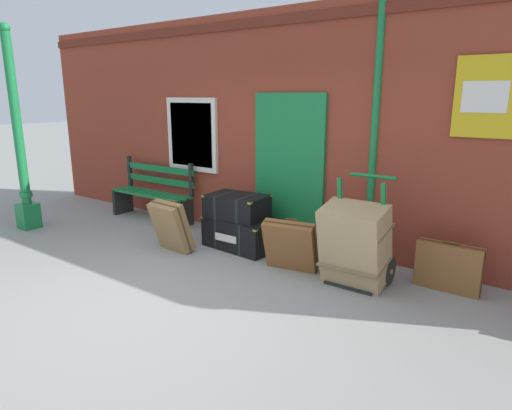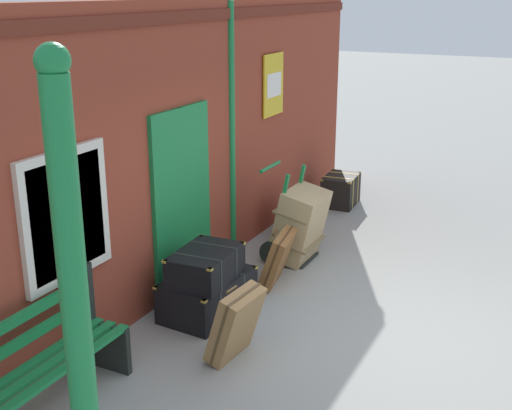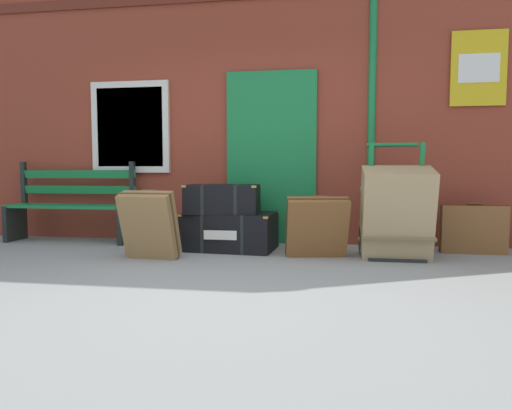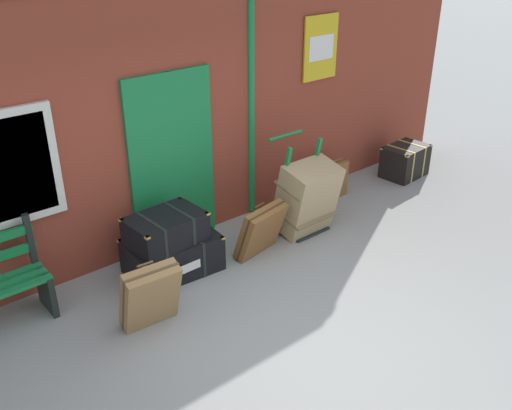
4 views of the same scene
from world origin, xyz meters
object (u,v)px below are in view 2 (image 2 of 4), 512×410
steamer_trunk_base (208,294)px  suitcase_brown (277,258)px  porters_trolley (287,237)px  corner_trunk (341,190)px  suitcase_caramel (292,215)px  suitcase_umber (235,324)px  steamer_trunk_middle (206,265)px  platform_bench (43,365)px  large_brown_trunk (300,224)px

steamer_trunk_base → suitcase_brown: bearing=-20.0°
porters_trolley → corner_trunk: size_ratio=1.66×
suitcase_caramel → suitcase_umber: size_ratio=0.97×
steamer_trunk_middle → suitcase_caramel: size_ratio=1.22×
steamer_trunk_middle → porters_trolley: size_ratio=0.70×
platform_bench → steamer_trunk_base: (2.12, -0.27, -0.23)m
suitcase_caramel → suitcase_brown: suitcase_brown is taller
steamer_trunk_base → suitcase_brown: size_ratio=1.57×
platform_bench → porters_trolley: bearing=-5.9°
porters_trolley → suitcase_umber: 2.52m
steamer_trunk_base → suitcase_caramel: suitcase_caramel is taller
platform_bench → large_brown_trunk: (3.89, -0.58, 0.03)m
porters_trolley → large_brown_trunk: size_ratio=1.26×
suitcase_caramel → large_brown_trunk: bearing=-151.3°
suitcase_umber → suitcase_caramel: bearing=14.7°
steamer_trunk_base → corner_trunk: corner_trunk is taller
suitcase_umber → steamer_trunk_base: bearing=45.8°
suitcase_umber → large_brown_trunk: bearing=9.1°
steamer_trunk_middle → porters_trolley: (1.85, -0.10, -0.31)m
steamer_trunk_middle → porters_trolley: 1.88m
platform_bench → steamer_trunk_middle: size_ratio=1.91×
platform_bench → suitcase_brown: 3.17m
steamer_trunk_base → suitcase_umber: suitcase_umber is taller
steamer_trunk_base → porters_trolley: 1.78m
steamer_trunk_middle → corner_trunk: steamer_trunk_middle is taller
suitcase_caramel → corner_trunk: suitcase_caramel is taller
suitcase_umber → corner_trunk: bearing=8.2°
platform_bench → suitcase_caramel: 4.78m
suitcase_caramel → steamer_trunk_base: bearing=-176.2°
porters_trolley → large_brown_trunk: 0.27m
steamer_trunk_base → large_brown_trunk: large_brown_trunk is taller
steamer_trunk_middle → suitcase_caramel: steamer_trunk_middle is taller
steamer_trunk_base → porters_trolley: (1.78, -0.13, 0.06)m
large_brown_trunk → corner_trunk: 2.43m
platform_bench → corner_trunk: size_ratio=2.21×
large_brown_trunk → steamer_trunk_middle: bearing=171.6°
porters_trolley → steamer_trunk_middle: bearing=176.9°
suitcase_brown → corner_trunk: size_ratio=0.93×
suitcase_brown → suitcase_umber: bearing=-168.5°
suitcase_umber → corner_trunk: 4.91m
steamer_trunk_base → suitcase_caramel: size_ratio=1.54×
suitcase_caramel → platform_bench: bearing=178.9°
suitcase_umber → suitcase_brown: (1.67, 0.34, -0.03)m
porters_trolley → corner_trunk: bearing=3.1°
suitcase_brown → corner_trunk: suitcase_brown is taller
porters_trolley → suitcase_caramel: size_ratio=1.74×
corner_trunk → suitcase_brown: bearing=-173.6°
platform_bench → suitcase_caramel: bearing=-1.1°
large_brown_trunk → suitcase_caramel: bearing=28.7°
suitcase_brown → platform_bench: bearing=168.5°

